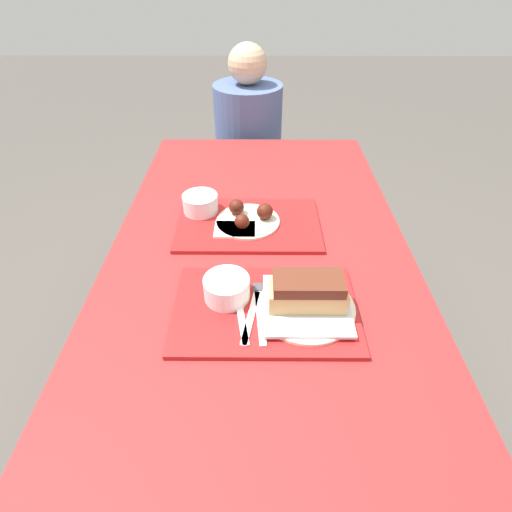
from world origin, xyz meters
TOP-DOWN VIEW (x-y plane):
  - ground_plane at (0.00, 0.00)m, footprint 12.00×12.00m
  - picnic_table at (0.00, 0.00)m, footprint 0.87×1.81m
  - picnic_bench_far at (0.00, 1.12)m, footprint 0.83×0.28m
  - tray_near at (0.01, -0.15)m, footprint 0.44×0.29m
  - tray_far at (-0.03, 0.21)m, footprint 0.44×0.29m
  - bowl_coleslaw_near at (-0.08, -0.12)m, footprint 0.11×0.11m
  - brisket_sandwich_plate at (0.11, -0.15)m, footprint 0.23×0.23m
  - plastic_fork_near at (-0.02, -0.19)m, footprint 0.05×0.17m
  - plastic_knife_near at (-0.00, -0.19)m, footprint 0.03×0.17m
  - plastic_spoon_near at (-0.04, -0.19)m, footprint 0.04×0.17m
  - condiment_packet at (0.00, -0.09)m, footprint 0.04×0.03m
  - bowl_coleslaw_far at (-0.19, 0.28)m, footprint 0.11×0.11m
  - wings_plate_far at (-0.04, 0.22)m, footprint 0.20×0.20m
  - napkin_far at (-0.08, 0.17)m, footprint 0.12×0.09m
  - person_seated_across at (-0.06, 1.12)m, footprint 0.33×0.33m

SIDE VIEW (x-z plane):
  - ground_plane at x=0.00m, z-range 0.00..0.00m
  - picnic_bench_far at x=0.00m, z-range 0.15..0.57m
  - picnic_table at x=0.00m, z-range 0.28..1.00m
  - person_seated_across at x=-0.06m, z-range 0.37..1.02m
  - tray_near at x=0.01m, z-range 0.72..0.73m
  - tray_far at x=-0.03m, z-range 0.72..0.73m
  - plastic_fork_near at x=-0.02m, z-range 0.73..0.74m
  - plastic_knife_near at x=0.00m, z-range 0.73..0.74m
  - plastic_spoon_near at x=-0.04m, z-range 0.73..0.74m
  - condiment_packet at x=0.00m, z-range 0.73..0.74m
  - napkin_far at x=-0.08m, z-range 0.73..0.74m
  - wings_plate_far at x=-0.04m, z-range 0.72..0.78m
  - bowl_coleslaw_near at x=-0.08m, z-range 0.74..0.79m
  - bowl_coleslaw_far at x=-0.19m, z-range 0.74..0.79m
  - brisket_sandwich_plate at x=0.11m, z-range 0.72..0.82m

